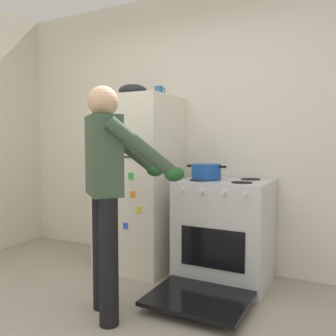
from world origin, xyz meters
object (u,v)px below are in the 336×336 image
Objects in this scene: refrigerator at (140,183)px; stove_range at (224,232)px; red_pot at (206,171)px; mixing_bowl at (133,91)px; coffee_mug at (159,91)px; person_cook at (110,180)px.

refrigerator reaches higher than stove_range.
red_pot reaches higher than stove_range.
coffee_mug is at bearing 10.78° from mixing_bowl.
coffee_mug is at bearing 174.32° from stove_range.
mixing_bowl is (-0.26, -0.05, 0.01)m from coffee_mug.
mixing_bowl is at bearing 176.35° from red_pot.
mixing_bowl is at bearing -169.22° from coffee_mug.
stove_range is at bearing 61.66° from person_cook.
person_cook is at bearing -118.34° from stove_range.
person_cook is 5.74× the size of mixing_bowl.
person_cook is (-0.51, -0.95, 0.52)m from stove_range.
coffee_mug reaches higher than stove_range.
mixing_bowl is (-0.94, 0.02, 1.28)m from stove_range.
mixing_bowl reaches higher than stove_range.
refrigerator is 0.72m from red_pot.
refrigerator is at bearing 178.84° from stove_range.
coffee_mug is (-0.68, 0.07, 1.27)m from stove_range.
stove_range is 4.35× the size of mixing_bowl.
refrigerator is 1.37× the size of stove_range.
stove_range is 0.76× the size of person_cook.
red_pot is at bearing -10.86° from coffee_mug.
mixing_bowl is at bearing 178.92° from stove_range.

